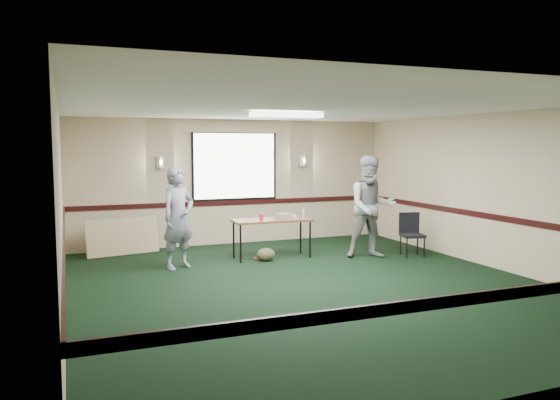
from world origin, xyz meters
name	(u,v)px	position (x,y,z in m)	size (l,w,h in m)	color
ground	(311,286)	(0.00, 0.00, 0.00)	(8.00, 8.00, 0.00)	black
room_shell	(264,176)	(0.00, 2.12, 1.58)	(8.00, 8.02, 8.00)	#CDAE94
folding_table	(272,222)	(0.19, 2.19, 0.69)	(1.51, 0.64, 0.75)	#583719
projector	(283,216)	(0.44, 2.25, 0.79)	(0.28, 0.23, 0.09)	gray
game_console	(290,216)	(0.61, 2.29, 0.77)	(0.19, 0.15, 0.05)	white
red_cup	(261,217)	(-0.03, 2.18, 0.80)	(0.07, 0.07, 0.11)	red
water_bottle	(303,213)	(0.81, 2.13, 0.84)	(0.05, 0.05, 0.18)	#88ACDF
duffel_bag	(266,254)	(-0.02, 1.97, 0.12)	(0.35, 0.26, 0.24)	#3F3A24
cable_coil	(263,258)	(0.00, 2.20, 0.01)	(0.34, 0.34, 0.02)	red
folded_table	(123,237)	(-2.43, 3.55, 0.36)	(1.41, 0.06, 0.72)	tan
conference_chair	(411,231)	(2.79, 1.42, 0.49)	(0.50, 0.51, 0.83)	black
person_left	(178,218)	(-1.64, 1.96, 0.88)	(0.64, 0.42, 1.77)	#414E90
person_right	(371,207)	(1.96, 1.54, 0.98)	(0.95, 0.74, 1.95)	#7698B8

